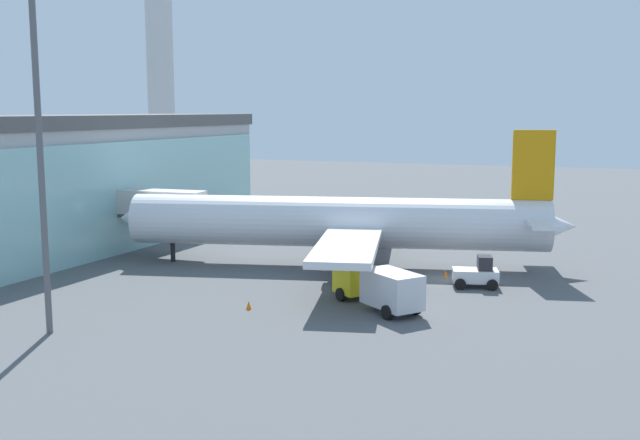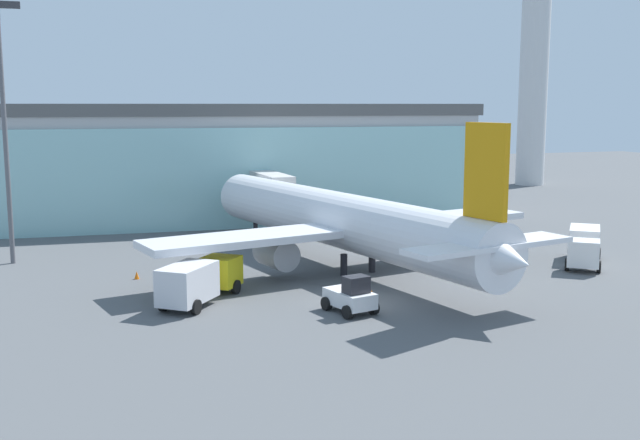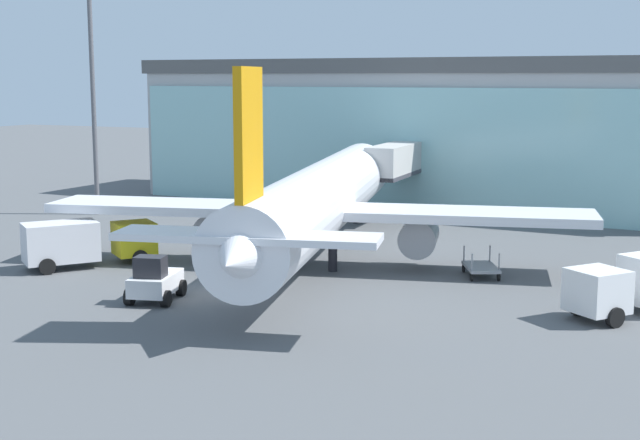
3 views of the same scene
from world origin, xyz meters
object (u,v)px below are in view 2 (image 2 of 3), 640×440
jet_bridge (266,186)px  airplane (342,221)px  control_tower (536,16)px  apron_light_mast (4,112)px  safety_cone_wingtip (137,275)px  pushback_tug (351,297)px  safety_cone_nose (372,294)px  baggage_cart (455,254)px  catering_truck (199,280)px  fuel_truck (584,245)px

jet_bridge → airplane: size_ratio=0.31×
control_tower → apron_light_mast: control_tower is taller
apron_light_mast → safety_cone_wingtip: size_ratio=35.68×
apron_light_mast → pushback_tug: size_ratio=5.54×
safety_cone_wingtip → pushback_tug: bearing=-48.3°
jet_bridge → safety_cone_nose: jet_bridge is taller
safety_cone_nose → safety_cone_wingtip: same height
airplane → baggage_cart: (9.53, 0.30, -3.09)m
safety_cone_wingtip → apron_light_mast: bearing=135.9°
airplane → safety_cone_nose: size_ratio=67.47×
jet_bridge → safety_cone_wingtip: size_ratio=20.67×
airplane → catering_truck: (-11.65, -6.44, -2.12)m
jet_bridge → safety_cone_nose: bearing=177.7°
jet_bridge → baggage_cart: (10.78, -17.91, -3.85)m
baggage_cart → safety_cone_nose: 13.90m
apron_light_mast → safety_cone_nose: 31.09m
jet_bridge → catering_truck: jet_bridge is taller
apron_light_mast → baggage_cart: 36.08m
fuel_truck → pushback_tug: bearing=-33.6°
pushback_tug → safety_cone_wingtip: bearing=27.4°
catering_truck → baggage_cart: 22.26m
catering_truck → fuel_truck: (29.82, 2.25, 0.00)m
safety_cone_wingtip → catering_truck: bearing=-67.7°
fuel_truck → safety_cone_wingtip: fuel_truck is taller
airplane → safety_cone_nose: bearing=159.5°
baggage_cart → safety_cone_wingtip: 24.39m
airplane → safety_cone_nose: 9.33m
catering_truck → pushback_tug: size_ratio=2.00×
jet_bridge → fuel_truck: 29.79m
airplane → fuel_truck: (18.17, -4.20, -2.12)m
apron_light_mast → catering_truck: size_ratio=2.76×
control_tower → jet_bridge: bearing=-149.3°
apron_light_mast → pushback_tug: (19.96, -21.10, -10.60)m
control_tower → safety_cone_wingtip: bearing=-143.7°
control_tower → airplane: (-47.29, -47.01, -21.55)m
apron_light_mast → safety_cone_wingtip: bearing=-44.1°
airplane → catering_truck: 13.48m
control_tower → baggage_cart: (-37.75, -46.71, -24.63)m
catering_truck → fuel_truck: same height
baggage_cart → safety_cone_nose: bearing=-75.8°
jet_bridge → control_tower: 60.15m
jet_bridge → apron_light_mast: (-22.24, -8.50, 7.23)m
airplane → fuel_truck: bearing=-116.3°
fuel_truck → safety_cone_nose: bearing=-38.9°
apron_light_mast → airplane: (23.49, -9.71, -7.99)m
safety_cone_wingtip → baggage_cart: bearing=-2.4°
baggage_cart → pushback_tug: bearing=-74.1°
fuel_truck → baggage_cart: size_ratio=2.21×
catering_truck → pushback_tug: (8.13, -4.94, -0.49)m
pushback_tug → safety_cone_nose: bearing=-55.9°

